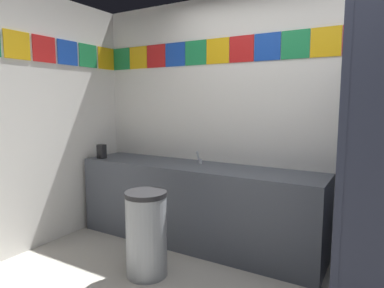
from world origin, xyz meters
The scene contains 7 objects.
wall_back centered at (0.00, 1.46, 1.28)m, with size 4.46×0.09×2.54m.
wall_side centered at (-2.27, 0.00, 1.28)m, with size 0.09×2.83×2.54m.
vanity_counter centered at (-0.89, 1.13, 0.42)m, with size 2.58×0.58×0.83m.
faucet_center centered at (-0.89, 1.22, 0.88)m, with size 0.04×0.10×0.14m.
soap_dispenser centered at (-2.03, 0.96, 0.91)m, with size 0.09×0.09×0.16m.
stall_divider centered at (0.76, 0.35, 0.99)m, with size 0.92×1.60×1.98m.
trash_bin centered at (-0.92, 0.36, 0.37)m, with size 0.35×0.35×0.73m.
Camera 1 is at (0.78, -1.78, 1.47)m, focal length 31.32 mm.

